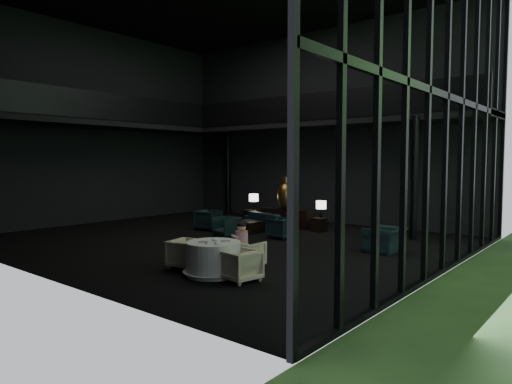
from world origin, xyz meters
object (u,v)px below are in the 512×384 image
Objects in this scene: lounge_armchair_east at (281,227)px; coffee_table at (248,227)px; console at (286,218)px; side_table_right at (319,225)px; lounge_armchair_west at (208,219)px; window_armchair at (385,236)px; sofa at (270,217)px; bronze_urn at (286,195)px; dining_chair_west at (187,253)px; lounge_armchair_south at (226,226)px; side_table_left at (252,217)px; child at (242,235)px; table_lamp_right at (321,206)px; dining_chair_north at (247,254)px; dining_table at (213,260)px; table_lamp_left at (254,198)px.

lounge_armchair_east reaches higher than coffee_table.
console is 4.38× the size of side_table_right.
window_armchair is at bearing -99.61° from lounge_armchair_west.
sofa is (-0.06, -0.97, 0.12)m from console.
bronze_urn is 1.88m from side_table_right.
dining_chair_west is (2.42, -5.13, 0.17)m from coffee_table.
lounge_armchair_south is at bearing -85.80° from coffee_table.
dining_chair_west reaches higher than side_table_right.
console is 1.61m from side_table_left.
sofa reaches higher than console.
console is 3.37× the size of child.
side_table_right is (1.60, -0.16, -0.98)m from bronze_urn.
table_lamp_right reaches higher than dining_chair_north.
dining_chair_north is at bearing 27.07° from lounge_armchair_east.
child reaches higher than dining_table.
dining_table is at bearing 132.54° from sofa.
dining_chair_west is (3.76, -6.91, 0.08)m from side_table_left.
dining_chair_north reaches higher than side_table_left.
coffee_table is at bearing 94.00° from sofa.
child is (4.70, -6.01, 0.48)m from side_table_left.
side_table_right is at bearing 102.21° from dining_table.
side_table_left is at bearing -51.13° from dining_chair_north.
lounge_armchair_west is at bearing -126.59° from bronze_urn.
dining_chair_west is (0.56, -7.05, -0.57)m from table_lamp_right.
side_table_right is 0.21× the size of sofa.
bronze_urn is 3.29m from lounge_armchair_south.
dining_table reaches higher than side_table_left.
table_lamp_left is 3.79m from lounge_armchair_east.
console is 3.06m from lounge_armchair_west.
dining_chair_west is at bearing -61.48° from side_table_left.
side_table_right is (3.20, -0.01, -0.04)m from side_table_left.
child reaches higher than side_table_right.
table_lamp_right is 0.84× the size of lounge_armchair_east.
window_armchair reaches higher than lounge_armchair_west.
lounge_armchair_south is 5.26m from window_armchair.
sofa is at bearing -26.47° from side_table_left.
dining_chair_west is at bearing 41.34° from dining_chair_north.
coffee_table is (-1.87, -1.91, -0.73)m from table_lamp_right.
dining_chair_north is (5.03, -3.69, -0.09)m from lounge_armchair_west.
table_lamp_right reaches higher than child.
side_table_right is at bearing 43.50° from coffee_table.
bronze_urn is 1.63m from table_lamp_right.
child is (4.90, -3.74, 0.35)m from lounge_armchair_west.
console is 5.49m from window_armchair.
child is (3.37, -4.22, 0.57)m from coffee_table.
sofa reaches higher than lounge_armchair_east.
child is (-1.89, -3.95, 0.32)m from window_armchair.
lounge_armchair_west is at bearing -125.94° from console.
child is at bearing -52.57° from table_lamp_left.
lounge_armchair_east is (-0.20, -2.21, -0.57)m from table_lamp_right.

